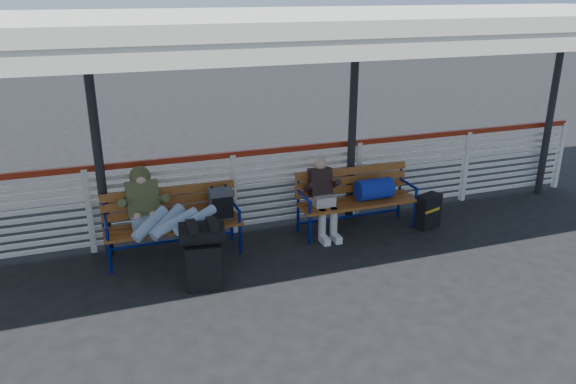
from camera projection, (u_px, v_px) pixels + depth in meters
name	position (u px, v px, depth m)	size (l,w,h in m)	color
ground	(275.00, 293.00, 6.70)	(60.00, 60.00, 0.00)	black
fence	(233.00, 190.00, 8.15)	(12.08, 0.08, 1.24)	silver
canopy	(249.00, 24.00, 6.42)	(12.60, 3.60, 3.16)	silver
luggage_stack	(203.00, 252.00, 6.66)	(0.57, 0.38, 0.88)	black
bench_left	(185.00, 213.00, 7.53)	(1.80, 0.56, 0.92)	#94541C
bench_right	(364.00, 192.00, 8.32)	(1.80, 0.56, 0.92)	#94541C
traveler_man	(164.00, 216.00, 7.07)	(0.94, 1.64, 0.77)	#9CB4D2
companion_person	(323.00, 196.00, 8.10)	(0.32, 0.66, 1.15)	#BAB3A9
suitcase_side	(428.00, 211.00, 8.45)	(0.42, 0.33, 0.52)	black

